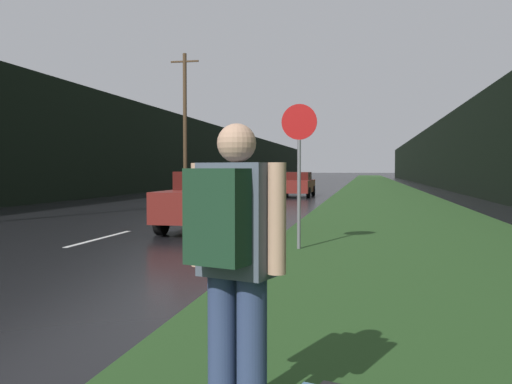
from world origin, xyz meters
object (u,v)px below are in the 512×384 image
stop_sign (299,160)px  hitchhiker_with_backpack (234,257)px  car_passing_far (297,184)px  car_passing_near (211,200)px

stop_sign → hitchhiker_with_backpack: stop_sign is taller
car_passing_far → car_passing_near: bearing=90.0°
car_passing_near → car_passing_far: size_ratio=0.92×
hitchhiker_with_backpack → car_passing_near: bearing=124.7°
car_passing_near → car_passing_far: 17.96m
stop_sign → car_passing_near: 4.18m
stop_sign → hitchhiker_with_backpack: 7.48m
stop_sign → car_passing_far: size_ratio=0.65×
stop_sign → hitchhiker_with_backpack: (0.52, -7.43, -0.70)m
stop_sign → hitchhiker_with_backpack: bearing=-86.0°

